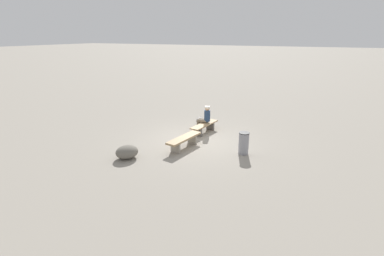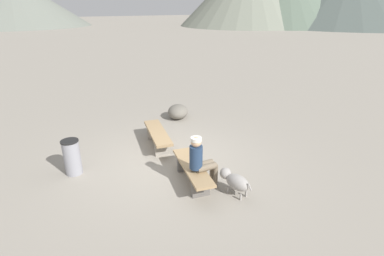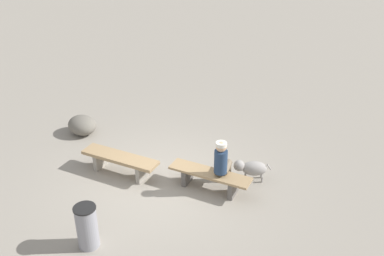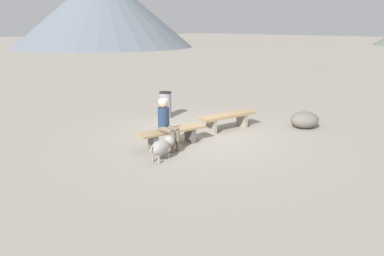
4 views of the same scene
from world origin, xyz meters
The scene contains 8 objects.
ground centered at (0.00, 0.00, -0.03)m, with size 210.00×210.00×0.06m, color gray.
bench_left centered at (-1.02, 0.08, 0.35)m, with size 1.92×0.74×0.47m.
bench_right centered at (1.12, 0.09, 0.31)m, with size 1.88×0.72×0.43m.
seated_person centered at (1.36, 0.16, 0.71)m, with size 0.32×0.65×1.25m.
dog centered at (1.93, 0.70, 0.32)m, with size 0.84×0.46×0.50m.
trash_bin centered at (-0.56, -2.28, 0.44)m, with size 0.41×0.41×0.87m.
boulder centered at (-2.84, 1.57, 0.25)m, with size 0.86×0.71×0.50m, color #6B665B.
distant_peak_3 centered at (-61.54, -4.47, 4.42)m, with size 26.76×26.76×8.84m, color slate.
Camera 2 is at (6.35, -2.64, 3.81)m, focal length 27.91 mm.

